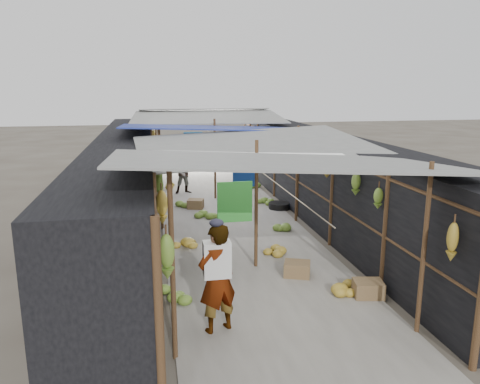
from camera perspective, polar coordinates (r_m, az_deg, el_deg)
ground at (r=7.10m, az=7.55°, el=-17.94°), size 80.00×80.00×0.00m
aisle_slab at (r=12.95m, az=-1.49°, el=-3.36°), size 3.60×16.00×0.02m
stall_left at (r=12.53m, az=-13.79°, el=1.10°), size 1.40×15.00×2.30m
stall_right at (r=13.37m, az=9.98°, el=2.00°), size 1.40×15.00×2.30m
crate_near at (r=9.24m, az=6.97°, el=-9.34°), size 0.60×0.54×0.30m
crate_mid at (r=8.64m, az=15.35°, el=-11.35°), size 0.57×0.49×0.30m
crate_back at (r=14.10m, az=-5.44°, el=-1.49°), size 0.55×0.49×0.29m
black_basin at (r=14.09m, az=4.78°, el=-1.70°), size 0.63×0.63×0.19m
vendor_elderly at (r=7.01m, az=-2.80°, el=-10.52°), size 0.73×0.61×1.69m
shopper_blue at (r=16.04m, az=-6.71°, el=2.40°), size 0.79×0.66×1.48m
vendor_seated at (r=17.27m, az=0.31°, el=2.34°), size 0.58×0.70×0.95m
market_canopy at (r=12.82m, az=-1.69°, el=7.41°), size 5.62×15.20×2.77m
hanging_bananas at (r=12.29m, az=-1.58°, el=3.62°), size 3.95×13.88×0.80m
floor_bananas at (r=12.78m, az=-2.02°, el=-2.89°), size 4.08×10.01×0.35m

